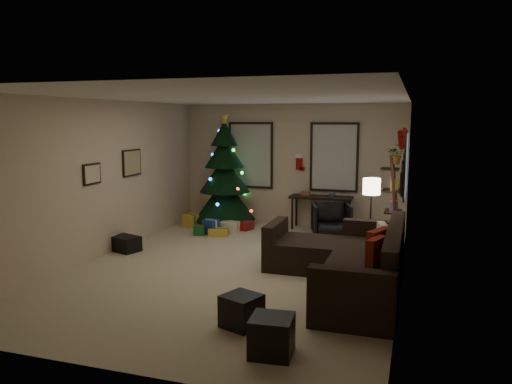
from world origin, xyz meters
TOP-DOWN VIEW (x-y plane):
  - floor at (0.00, 0.00)m, footprint 7.00×7.00m
  - ceiling at (0.00, 0.00)m, footprint 7.00×7.00m
  - wall_back at (0.00, 3.50)m, footprint 5.00×0.00m
  - wall_front at (0.00, -3.50)m, footprint 5.00×0.00m
  - wall_left at (-2.50, 0.00)m, footprint 0.00×7.00m
  - wall_right at (2.50, 0.00)m, footprint 0.00×7.00m
  - window_back_left at (-0.95, 3.47)m, footprint 1.05×0.06m
  - window_back_right at (0.95, 3.47)m, footprint 1.05×0.06m
  - window_right_wall at (2.47, 2.55)m, footprint 0.06×0.90m
  - christmas_tree at (-1.41, 3.00)m, footprint 1.37×1.37m
  - presents at (-1.33, 2.25)m, footprint 1.50×1.01m
  - sofa at (1.81, -0.29)m, footprint 2.09×3.02m
  - pillow_red_a at (2.21, -0.87)m, footprint 0.25×0.43m
  - pillow_red_b at (2.21, -0.46)m, footprint 0.30×0.48m
  - pillow_cream at (2.21, 0.27)m, footprint 0.20×0.39m
  - ottoman_near at (0.82, -2.15)m, footprint 0.51×0.51m
  - ottoman_far at (1.34, -2.72)m, footprint 0.45×0.45m
  - desk at (0.73, 3.22)m, footprint 1.34×0.48m
  - desk_chair at (1.06, 2.57)m, footprint 0.84×0.81m
  - bookshelf at (2.30, 1.86)m, footprint 0.30×0.51m
  - potted_plant at (2.30, 1.93)m, footprint 0.50×0.46m
  - floor_lamp at (1.95, 1.21)m, footprint 0.29×0.29m
  - art_map at (-2.48, 0.93)m, footprint 0.04×0.60m
  - art_abstract at (-2.48, -0.30)m, footprint 0.04×0.45m
  - gallery at (2.48, -0.07)m, footprint 0.03×1.25m
  - garland at (2.45, -0.01)m, footprint 0.08×1.90m
  - stocking_left at (-0.14, 3.54)m, footprint 0.20×0.05m
  - stocking_right at (0.19, 3.46)m, footprint 0.20×0.05m
  - storage_bin at (-2.31, 0.33)m, footprint 0.63×0.52m

SIDE VIEW (x-z plane):
  - floor at x=0.00m, z-range 0.00..0.00m
  - presents at x=-1.33m, z-range -0.04..0.26m
  - storage_bin at x=-2.31m, z-range 0.00..0.27m
  - ottoman_near at x=0.82m, z-range 0.00..0.37m
  - ottoman_far at x=1.34m, z-range 0.00..0.40m
  - sofa at x=1.81m, z-range -0.16..0.76m
  - desk_chair at x=1.06m, z-range 0.00..0.70m
  - pillow_cream at x=2.21m, z-range 0.44..0.82m
  - desk at x=0.73m, z-range 0.28..1.00m
  - pillow_red_a at x=2.21m, z-range 0.43..0.85m
  - pillow_red_b at x=2.21m, z-range 0.41..0.87m
  - bookshelf at x=2.30m, z-range -0.03..1.69m
  - christmas_tree at x=-1.41m, z-range -0.22..2.32m
  - floor_lamp at x=1.95m, z-range 0.46..1.84m
  - wall_left at x=-2.50m, z-range -2.15..4.85m
  - wall_right at x=2.50m, z-range -2.15..4.85m
  - wall_back at x=0.00m, z-range -1.15..3.85m
  - wall_front at x=0.00m, z-range -1.15..3.85m
  - stocking_left at x=-0.14m, z-range 1.22..1.58m
  - stocking_right at x=0.19m, z-range 1.25..1.61m
  - art_abstract at x=-2.48m, z-range 1.29..1.64m
  - window_right_wall at x=2.47m, z-range 0.85..2.15m
  - art_map at x=-2.48m, z-range 1.30..1.80m
  - window_back_left at x=-0.95m, z-range 0.80..2.30m
  - window_back_right at x=0.95m, z-range 0.80..2.30m
  - gallery at x=2.48m, z-range 1.30..1.84m
  - potted_plant at x=2.30m, z-range 1.56..2.04m
  - garland at x=2.45m, z-range 1.95..2.25m
  - ceiling at x=0.00m, z-range 2.70..2.70m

